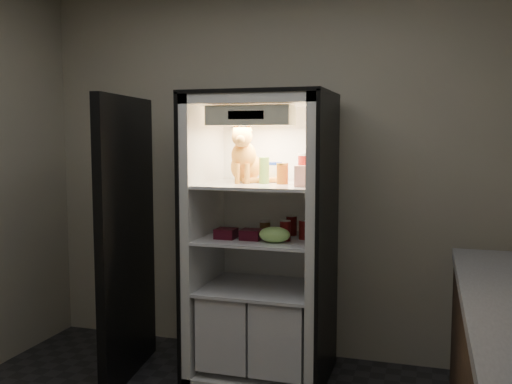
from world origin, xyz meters
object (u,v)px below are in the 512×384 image
mayo_tub (275,172)px  pepper_jar (307,169)px  berry_box_right (251,234)px  soda_can_a (292,225)px  berry_box_left (226,233)px  tabby_cat (245,160)px  condiment_jar (265,228)px  soda_can_c (285,231)px  grape_bag (274,235)px  parmesan_shaker (264,170)px  soda_can_b (304,230)px  refrigerator (263,257)px  salsa_jar (282,174)px  cream_carton (301,176)px

mayo_tub → pepper_jar: size_ratio=0.67×
mayo_tub → berry_box_right: 0.47m
soda_can_a → berry_box_left: size_ratio=1.03×
tabby_cat → condiment_jar: 0.47m
soda_can_c → berry_box_left: soda_can_c is taller
tabby_cat → soda_can_c: bearing=-32.9°
pepper_jar → soda_can_c: pepper_jar is taller
soda_can_a → grape_bag: size_ratio=0.66×
mayo_tub → berry_box_left: bearing=-134.0°
tabby_cat → parmesan_shaker: (0.15, -0.06, -0.06)m
parmesan_shaker → soda_can_b: size_ratio=1.37×
soda_can_a → grape_bag: soda_can_a is taller
parmesan_shaker → berry_box_right: bearing=-117.9°
tabby_cat → soda_can_a: size_ratio=3.06×
refrigerator → parmesan_shaker: size_ratio=11.05×
parmesan_shaker → soda_can_c: bearing=-26.2°
grape_bag → soda_can_b: bearing=47.0°
tabby_cat → mayo_tub: (0.18, 0.10, -0.08)m
salsa_jar → soda_can_a: size_ratio=1.03×
tabby_cat → parmesan_shaker: size_ratio=2.35×
refrigerator → soda_can_a: (0.18, 0.07, 0.21)m
cream_carton → berry_box_right: cream_carton is taller
soda_can_c → condiment_jar: 0.23m
refrigerator → cream_carton: 0.67m
soda_can_c → refrigerator: bearing=144.0°
soda_can_b → grape_bag: bearing=-133.0°
pepper_jar → soda_can_c: size_ratio=1.54×
soda_can_c → berry_box_right: bearing=-173.7°
parmesan_shaker → cream_carton: 0.31m
parmesan_shaker → soda_can_b: parmesan_shaker is taller
mayo_tub → condiment_jar: 0.38m
refrigerator → grape_bag: bearing=-57.3°
cream_carton → salsa_jar: bearing=137.3°
mayo_tub → soda_can_b: bearing=-32.6°
cream_carton → soda_can_c: (-0.11, 0.06, -0.35)m
cream_carton → parmesan_shaker: bearing=152.7°
pepper_jar → grape_bag: bearing=-126.8°
berry_box_left → soda_can_c: bearing=4.9°
tabby_cat → cream_carton: bearing=-34.4°
tabby_cat → soda_can_a: 0.53m
mayo_tub → grape_bag: mayo_tub is taller
pepper_jar → condiment_jar: pepper_jar is taller
soda_can_c → berry_box_left: size_ratio=1.01×
tabby_cat → grape_bag: (0.26, -0.21, -0.45)m
cream_carton → grape_bag: (-0.16, -0.02, -0.36)m
tabby_cat → mayo_tub: bearing=18.8°
grape_bag → pepper_jar: bearing=53.2°
parmesan_shaker → berry_box_left: 0.47m
parmesan_shaker → condiment_jar: bearing=101.1°
soda_can_a → berry_box_right: (-0.21, -0.23, -0.03)m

